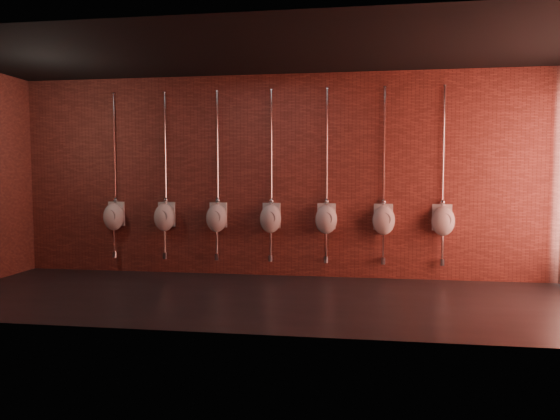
{
  "coord_description": "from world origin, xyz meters",
  "views": [
    {
      "loc": [
        1.18,
        -6.36,
        1.61
      ],
      "look_at": [
        0.14,
        0.9,
        1.1
      ],
      "focal_mm": 32.0,
      "sensor_mm": 36.0,
      "label": 1
    }
  ],
  "objects": [
    {
      "name": "ground",
      "position": [
        0.0,
        0.0,
        0.0
      ],
      "size": [
        8.5,
        8.5,
        0.0
      ],
      "primitive_type": "plane",
      "color": "black",
      "rests_on": "ground"
    },
    {
      "name": "urinal_6",
      "position": [
        2.55,
        1.38,
        0.94
      ],
      "size": [
        0.38,
        0.34,
        2.71
      ],
      "color": "white",
      "rests_on": "ground"
    },
    {
      "name": "urinal_3",
      "position": [
        -0.08,
        1.38,
        0.94
      ],
      "size": [
        0.38,
        0.34,
        2.71
      ],
      "color": "white",
      "rests_on": "ground"
    },
    {
      "name": "urinal_1",
      "position": [
        -1.84,
        1.38,
        0.94
      ],
      "size": [
        0.38,
        0.34,
        2.71
      ],
      "color": "white",
      "rests_on": "ground"
    },
    {
      "name": "urinal_4",
      "position": [
        0.8,
        1.38,
        0.94
      ],
      "size": [
        0.38,
        0.34,
        2.71
      ],
      "color": "white",
      "rests_on": "ground"
    },
    {
      "name": "urinal_2",
      "position": [
        -0.96,
        1.38,
        0.94
      ],
      "size": [
        0.38,
        0.34,
        2.71
      ],
      "color": "white",
      "rests_on": "ground"
    },
    {
      "name": "urinal_0",
      "position": [
        -2.71,
        1.38,
        0.94
      ],
      "size": [
        0.38,
        0.34,
        2.71
      ],
      "color": "white",
      "rests_on": "ground"
    },
    {
      "name": "urinal_5",
      "position": [
        1.67,
        1.38,
        0.94
      ],
      "size": [
        0.38,
        0.34,
        2.71
      ],
      "color": "white",
      "rests_on": "ground"
    },
    {
      "name": "room_shell",
      "position": [
        0.0,
        0.0,
        2.01
      ],
      "size": [
        8.54,
        3.04,
        3.22
      ],
      "color": "black",
      "rests_on": "ground"
    }
  ]
}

